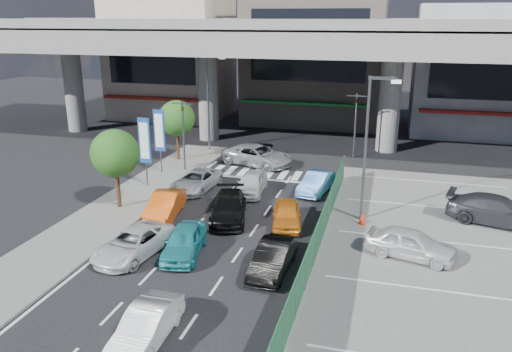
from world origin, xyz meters
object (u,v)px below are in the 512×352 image
(signboard_far, at_px, (159,132))
(hatch_white_back_mid, at_px, (146,326))
(sedan_white_mid_left, at_px, (134,243))
(crossing_wagon_silver, at_px, (258,156))
(taxi_teal_mid, at_px, (184,242))
(kei_truck_front_right, at_px, (317,183))
(sedan_white_front_mid, at_px, (252,183))
(street_lamp_left, at_px, (210,95))
(street_lamp_right, at_px, (370,137))
(taxi_orange_left, at_px, (165,205))
(hatch_black_mid_right, at_px, (273,258))
(tree_near, at_px, (115,153))
(traffic_cone, at_px, (362,218))
(parked_sedan_dgrey, at_px, (498,211))
(tree_far, at_px, (177,118))
(taxi_orange_right, at_px, (287,215))
(sedan_black_mid, at_px, (228,208))
(signboard_near, at_px, (145,143))
(wagon_silver_front_left, at_px, (196,181))
(traffic_light_left, at_px, (183,119))
(traffic_light_right, at_px, (356,110))
(parked_sedan_white, at_px, (411,243))

(signboard_far, height_order, hatch_white_back_mid, signboard_far)
(hatch_white_back_mid, xyz_separation_m, sedan_white_mid_left, (-3.68, 5.91, 0.00))
(crossing_wagon_silver, bearing_deg, signboard_far, 141.32)
(taxi_teal_mid, relative_size, kei_truck_front_right, 1.01)
(sedan_white_front_mid, relative_size, kei_truck_front_right, 1.01)
(street_lamp_left, height_order, hatch_white_back_mid, street_lamp_left)
(street_lamp_right, height_order, taxi_orange_left, street_lamp_right)
(signboard_far, distance_m, hatch_black_mid_right, 16.69)
(tree_near, height_order, traffic_cone, tree_near)
(signboard_far, bearing_deg, tree_near, -85.10)
(parked_sedan_dgrey, bearing_deg, tree_far, 85.91)
(street_lamp_right, height_order, sedan_white_front_mid, street_lamp_right)
(taxi_orange_right, bearing_deg, hatch_black_mid_right, -96.32)
(signboard_far, bearing_deg, sedan_white_front_mid, -17.58)
(crossing_wagon_silver, bearing_deg, sedan_white_mid_left, -166.99)
(hatch_white_back_mid, distance_m, sedan_black_mid, 11.40)
(signboard_near, distance_m, signboard_far, 3.03)
(signboard_near, bearing_deg, street_lamp_right, -7.90)
(signboard_near, xyz_separation_m, wagon_silver_front_left, (3.39, 0.30, -2.43))
(sedan_white_mid_left, distance_m, parked_sedan_dgrey, 19.37)
(signboard_far, bearing_deg, hatch_white_back_mid, -65.94)
(taxi_teal_mid, xyz_separation_m, taxi_orange_right, (3.99, 4.75, -0.05))
(street_lamp_right, relative_size, parked_sedan_dgrey, 1.50)
(signboard_far, distance_m, tree_far, 3.53)
(signboard_far, bearing_deg, crossing_wagon_silver, 32.23)
(tree_far, xyz_separation_m, sedan_black_mid, (7.59, -10.37, -2.70))
(tree_far, distance_m, sedan_white_mid_left, 16.72)
(street_lamp_right, distance_m, sedan_black_mid, 8.64)
(wagon_silver_front_left, bearing_deg, kei_truck_front_right, 16.41)
(taxi_orange_right, bearing_deg, sedan_white_front_mid, 114.22)
(kei_truck_front_right, bearing_deg, sedan_white_front_mid, -151.89)
(hatch_black_mid_right, xyz_separation_m, crossing_wagon_silver, (-5.05, 16.02, 0.11))
(traffic_cone, bearing_deg, taxi_orange_left, -171.11)
(traffic_light_left, distance_m, traffic_light_right, 13.63)
(kei_truck_front_right, bearing_deg, hatch_black_mid_right, -80.58)
(street_lamp_right, height_order, tree_near, street_lamp_right)
(taxi_teal_mid, xyz_separation_m, parked_sedan_dgrey, (15.08, 7.88, 0.14))
(hatch_black_mid_right, xyz_separation_m, sedan_black_mid, (-3.83, 5.26, 0.02))
(sedan_white_mid_left, xyz_separation_m, wagon_silver_front_left, (-0.66, 9.62, -0.01))
(taxi_orange_right, bearing_deg, hatch_white_back_mid, -114.57)
(sedan_black_mid, bearing_deg, street_lamp_right, -0.79)
(hatch_white_back_mid, height_order, kei_truck_front_right, kei_truck_front_right)
(taxi_orange_left, bearing_deg, signboard_near, 118.27)
(parked_sedan_white, bearing_deg, parked_sedan_dgrey, -26.46)
(taxi_orange_left, bearing_deg, tree_near, 162.79)
(traffic_light_right, bearing_deg, traffic_cone, -83.25)
(sedan_white_mid_left, bearing_deg, taxi_teal_mid, 25.84)
(hatch_white_back_mid, distance_m, parked_sedan_dgrey, 19.93)
(traffic_light_left, xyz_separation_m, wagon_silver_front_left, (2.39, -3.70, -3.30))
(wagon_silver_front_left, relative_size, parked_sedan_white, 1.10)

